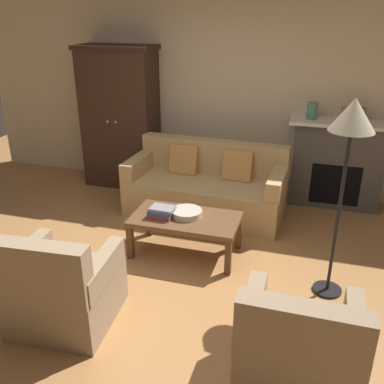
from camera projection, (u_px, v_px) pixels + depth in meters
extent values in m
plane|color=#B27A47|center=(161.00, 282.00, 4.04)|extent=(9.60, 9.60, 0.00)
cube|color=beige|center=(224.00, 88.00, 5.72)|extent=(7.20, 0.10, 2.80)
cube|color=#4C4947|center=(337.00, 165.00, 5.44)|extent=(1.10, 0.36, 1.08)
cube|color=black|center=(335.00, 185.00, 5.36)|extent=(0.60, 0.01, 0.52)
cube|color=white|center=(343.00, 123.00, 5.20)|extent=(1.26, 0.48, 0.04)
cube|color=#382319|center=(121.00, 120.00, 5.98)|extent=(1.00, 0.52, 1.88)
cube|color=#2F1E15|center=(116.00, 47.00, 5.60)|extent=(1.06, 0.55, 0.06)
sphere|color=#ADAFB5|center=(107.00, 122.00, 5.74)|extent=(0.04, 0.04, 0.04)
sphere|color=#ADAFB5|center=(116.00, 122.00, 5.71)|extent=(0.04, 0.04, 0.04)
cube|color=tan|center=(205.00, 197.00, 5.31)|extent=(1.94, 0.93, 0.44)
cube|color=tan|center=(214.00, 156.00, 5.43)|extent=(1.91, 0.28, 0.42)
cube|color=tan|center=(140.00, 164.00, 5.45)|extent=(0.20, 0.81, 0.22)
cube|color=tan|center=(278.00, 181.00, 4.91)|extent=(0.20, 0.81, 0.22)
cube|color=tan|center=(184.00, 160.00, 5.44)|extent=(0.37, 0.20, 0.37)
cube|color=tan|center=(238.00, 166.00, 5.22)|extent=(0.37, 0.20, 0.37)
cube|color=brown|center=(185.00, 219.00, 4.37)|extent=(1.10, 0.60, 0.05)
cube|color=brown|center=(130.00, 242.00, 4.36)|extent=(0.06, 0.06, 0.37)
cube|color=brown|center=(228.00, 257.00, 4.10)|extent=(0.06, 0.06, 0.37)
cube|color=brown|center=(149.00, 220.00, 4.82)|extent=(0.06, 0.06, 0.37)
cube|color=brown|center=(238.00, 232.00, 4.55)|extent=(0.06, 0.06, 0.37)
cylinder|color=beige|center=(187.00, 213.00, 4.39)|extent=(0.32, 0.32, 0.06)
cube|color=#B73833|center=(161.00, 216.00, 4.36)|extent=(0.24, 0.18, 0.03)
cube|color=#38569E|center=(161.00, 212.00, 4.35)|extent=(0.25, 0.19, 0.05)
cube|color=gray|center=(163.00, 209.00, 4.33)|extent=(0.25, 0.18, 0.03)
cylinder|color=slate|center=(312.00, 111.00, 5.25)|extent=(0.13, 0.13, 0.20)
cylinder|color=#A86042|center=(344.00, 114.00, 5.16)|extent=(0.10, 0.10, 0.17)
cylinder|color=olive|center=(360.00, 115.00, 5.11)|extent=(0.13, 0.13, 0.18)
cube|color=#997F60|center=(67.00, 296.00, 3.50)|extent=(0.82, 0.82, 0.42)
cube|color=#997F60|center=(39.00, 272.00, 3.05)|extent=(0.77, 0.22, 0.46)
cube|color=#997F60|center=(102.00, 269.00, 3.32)|extent=(0.17, 0.71, 0.20)
cube|color=#997F60|center=(25.00, 259.00, 3.45)|extent=(0.17, 0.71, 0.20)
cube|color=#997F60|center=(297.00, 358.00, 2.89)|extent=(0.76, 0.76, 0.42)
cube|color=#997F60|center=(301.00, 339.00, 2.44)|extent=(0.76, 0.16, 0.46)
cube|color=#997F60|center=(356.00, 332.00, 2.67)|extent=(0.12, 0.70, 0.20)
cube|color=#997F60|center=(251.00, 312.00, 2.85)|extent=(0.12, 0.70, 0.20)
cylinder|color=black|center=(327.00, 289.00, 3.92)|extent=(0.26, 0.26, 0.02)
cylinder|color=black|center=(338.00, 216.00, 3.62)|extent=(0.03, 0.03, 1.52)
cone|color=beige|center=(353.00, 115.00, 3.27)|extent=(0.36, 0.36, 0.26)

